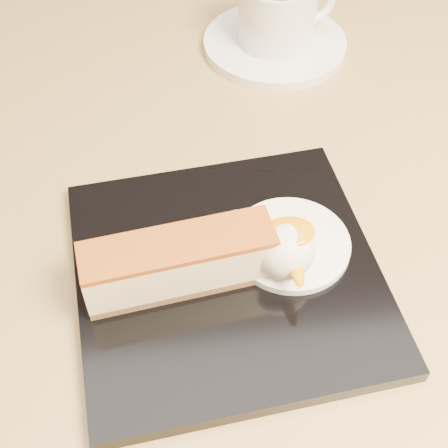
{
  "coord_description": "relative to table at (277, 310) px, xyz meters",
  "views": [
    {
      "loc": [
        -0.1,
        -0.33,
        1.1
      ],
      "look_at": [
        -0.06,
        -0.04,
        0.76
      ],
      "focal_mm": 50.0,
      "sensor_mm": 36.0,
      "label": 1
    }
  ],
  "objects": [
    {
      "name": "table",
      "position": [
        0.0,
        0.0,
        0.0
      ],
      "size": [
        0.8,
        0.8,
        0.72
      ],
      "color": "black",
      "rests_on": "ground"
    },
    {
      "name": "dessert_plate",
      "position": [
        -0.06,
        -0.06,
        0.16
      ],
      "size": [
        0.24,
        0.24,
        0.01
      ],
      "primitive_type": "cube",
      "rotation": [
        0.0,
        0.0,
        0.09
      ],
      "color": "black",
      "rests_on": "table"
    },
    {
      "name": "cheesecake",
      "position": [
        -0.09,
        -0.07,
        0.19
      ],
      "size": [
        0.14,
        0.05,
        0.04
      ],
      "rotation": [
        0.0,
        0.0,
        0.13
      ],
      "color": "brown",
      "rests_on": "dessert_plate"
    },
    {
      "name": "cream_smear",
      "position": [
        -0.01,
        -0.05,
        0.17
      ],
      "size": [
        0.09,
        0.09,
        0.01
      ],
      "primitive_type": "cylinder",
      "color": "white",
      "rests_on": "dessert_plate"
    },
    {
      "name": "ice_cream_scoop",
      "position": [
        -0.02,
        -0.07,
        0.19
      ],
      "size": [
        0.04,
        0.04,
        0.04
      ],
      "primitive_type": "sphere",
      "color": "white",
      "rests_on": "cream_smear"
    },
    {
      "name": "mango_sauce",
      "position": [
        -0.02,
        -0.07,
        0.21
      ],
      "size": [
        0.04,
        0.03,
        0.01
      ],
      "primitive_type": "ellipsoid",
      "color": "orange",
      "rests_on": "ice_cream_scoop"
    },
    {
      "name": "mint_sprig",
      "position": [
        -0.04,
        -0.02,
        0.17
      ],
      "size": [
        0.03,
        0.02,
        0.0
      ],
      "color": "green",
      "rests_on": "cream_smear"
    },
    {
      "name": "saucer",
      "position": [
        0.03,
        0.23,
        0.16
      ],
      "size": [
        0.15,
        0.15,
        0.01
      ],
      "primitive_type": "cylinder",
      "color": "white",
      "rests_on": "table"
    },
    {
      "name": "coffee_cup",
      "position": [
        0.03,
        0.23,
        0.2
      ],
      "size": [
        0.1,
        0.08,
        0.06
      ],
      "rotation": [
        0.0,
        0.0,
        0.25
      ],
      "color": "white",
      "rests_on": "saucer"
    }
  ]
}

